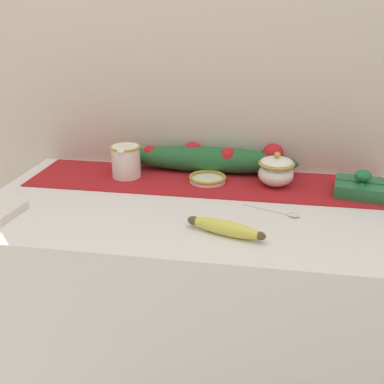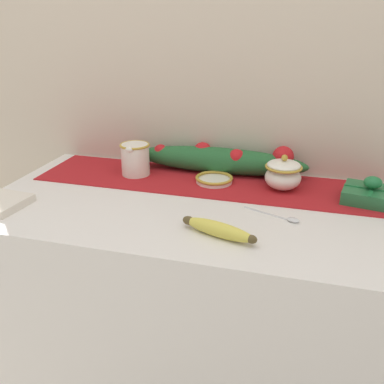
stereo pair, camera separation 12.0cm
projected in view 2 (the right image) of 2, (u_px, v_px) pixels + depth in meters
countertop at (198, 326)px, 1.43m from camera, size 1.27×0.64×0.90m
back_wall at (225, 81)px, 1.44m from camera, size 2.07×0.04×2.40m
table_runner at (213, 182)px, 1.41m from camera, size 1.17×0.27×0.00m
cream_pitcher at (135, 158)px, 1.45m from camera, size 0.10×0.12×0.11m
sugar_bowl at (283, 174)px, 1.33m from camera, size 0.12×0.12×0.11m
small_dish at (214, 179)px, 1.40m from camera, size 0.12×0.12×0.02m
banana at (218, 229)px, 1.06m from camera, size 0.21×0.10×0.04m
spoon at (288, 219)px, 1.15m from camera, size 0.16×0.08×0.01m
napkin_stack at (0, 203)px, 1.23m from camera, size 0.15×0.15×0.02m
gift_box at (371, 194)px, 1.25m from camera, size 0.18×0.16×0.08m
poinsettia_garland at (221, 159)px, 1.47m from camera, size 0.61×0.10×0.11m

